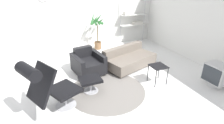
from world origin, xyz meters
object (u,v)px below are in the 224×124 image
at_px(ottoman, 90,82).
at_px(side_table, 158,68).
at_px(lounge_chair, 46,83).
at_px(potted_plant, 97,32).
at_px(couch_low, 129,59).
at_px(shelf_unit, 134,20).
at_px(armchair_red, 88,64).
at_px(crt_television, 217,74).

height_order(ottoman, side_table, side_table).
relative_size(lounge_chair, potted_plant, 0.84).
xyz_separation_m(couch_low, potted_plant, (-0.41, 1.91, 0.47)).
relative_size(ottoman, shelf_unit, 0.28).
bearing_deg(lounge_chair, potted_plant, 121.32).
height_order(lounge_chair, couch_low, lounge_chair).
xyz_separation_m(armchair_red, shelf_unit, (2.61, 2.09, 0.72)).
relative_size(side_table, potted_plant, 0.35).
height_order(lounge_chair, side_table, lounge_chair).
xyz_separation_m(couch_low, shelf_unit, (1.29, 2.13, 0.77)).
bearing_deg(crt_television, side_table, 58.23).
relative_size(ottoman, armchair_red, 0.52).
bearing_deg(ottoman, shelf_unit, 47.29).
relative_size(side_table, shelf_unit, 0.27).
bearing_deg(shelf_unit, lounge_chair, -137.00).
distance_m(ottoman, crt_television, 3.16).
relative_size(side_table, crt_television, 0.81).
distance_m(lounge_chair, potted_plant, 3.91).
bearing_deg(crt_television, lounge_chair, 80.31).
bearing_deg(couch_low, shelf_unit, -139.45).
distance_m(side_table, potted_plant, 3.17).
bearing_deg(shelf_unit, couch_low, -121.17).
distance_m(armchair_red, potted_plant, 2.11).
relative_size(couch_low, potted_plant, 1.26).
bearing_deg(side_table, ottoman, 170.94).
bearing_deg(lounge_chair, ottoman, 90.00).
xyz_separation_m(potted_plant, shelf_unit, (1.70, 0.22, 0.30)).
bearing_deg(couch_low, crt_television, 109.65).
bearing_deg(crt_television, ottoman, 69.30).
height_order(armchair_red, couch_low, armchair_red).
relative_size(couch_low, side_table, 3.58).
relative_size(armchair_red, potted_plant, 0.70).
distance_m(ottoman, shelf_unit, 4.21).
distance_m(armchair_red, crt_television, 3.41).
distance_m(side_table, shelf_unit, 3.54).
height_order(armchair_red, side_table, armchair_red).
bearing_deg(armchair_red, side_table, 131.48).
bearing_deg(armchair_red, lounge_chair, 41.22).
xyz_separation_m(side_table, potted_plant, (-0.63, 3.10, 0.26)).
relative_size(couch_low, shelf_unit, 0.96).
relative_size(lounge_chair, crt_television, 1.94).
bearing_deg(shelf_unit, side_table, -107.95).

